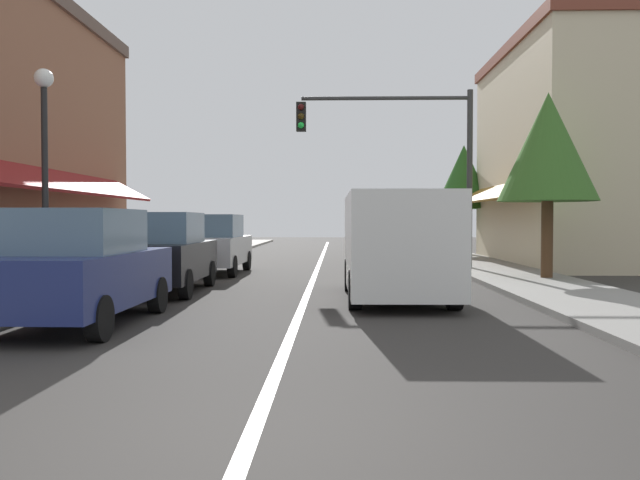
{
  "coord_description": "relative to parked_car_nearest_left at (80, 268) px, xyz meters",
  "views": [
    {
      "loc": [
        0.63,
        -4.06,
        1.6
      ],
      "look_at": [
        0.21,
        12.8,
        1.09
      ],
      "focal_mm": 36.85,
      "sensor_mm": 36.0,
      "label": 1
    }
  ],
  "objects": [
    {
      "name": "parked_car_nearest_left",
      "position": [
        0.0,
        0.0,
        0.0
      ],
      "size": [
        1.82,
        4.12,
        1.77
      ],
      "rotation": [
        0.0,
        0.0,
        -0.01
      ],
      "color": "navy",
      "rests_on": "ground"
    },
    {
      "name": "street_lamp_left_near",
      "position": [
        -1.7,
        2.63,
        2.18
      ],
      "size": [
        0.36,
        0.36,
        4.49
      ],
      "color": "black",
      "rests_on": "ground"
    },
    {
      "name": "ground_plane",
      "position": [
        3.26,
        12.23,
        -0.88
      ],
      "size": [
        80.0,
        80.0,
        0.0
      ],
      "primitive_type": "plane",
      "color": "#33302D"
    },
    {
      "name": "sidewalk_left",
      "position": [
        -2.24,
        12.23,
        -0.82
      ],
      "size": [
        2.6,
        56.0,
        0.12
      ],
      "primitive_type": "cube",
      "color": "gray",
      "rests_on": "ground"
    },
    {
      "name": "van_in_lane",
      "position": [
        5.09,
        3.44,
        0.27
      ],
      "size": [
        2.04,
        5.2,
        2.12
      ],
      "rotation": [
        0.0,
        0.0,
        0.01
      ],
      "color": "silver",
      "rests_on": "ground"
    },
    {
      "name": "parked_car_third_left",
      "position": [
        0.22,
        9.68,
        0.0
      ],
      "size": [
        1.82,
        4.12,
        1.77
      ],
      "rotation": [
        0.0,
        0.0,
        -0.01
      ],
      "color": "#B7BABF",
      "rests_on": "ground"
    },
    {
      "name": "lane_center_stripe",
      "position": [
        3.26,
        12.23,
        -0.88
      ],
      "size": [
        0.14,
        52.0,
        0.01
      ],
      "primitive_type": "cube",
      "color": "silver",
      "rests_on": "ground"
    },
    {
      "name": "sidewalk_right",
      "position": [
        8.76,
        12.23,
        -0.82
      ],
      "size": [
        2.6,
        56.0,
        0.12
      ],
      "primitive_type": "cube",
      "color": "gray",
      "rests_on": "ground"
    },
    {
      "name": "tree_right_near",
      "position": [
        9.33,
        7.25,
        2.58
      ],
      "size": [
        2.54,
        2.54,
        4.89
      ],
      "color": "#4C331E",
      "rests_on": "ground"
    },
    {
      "name": "traffic_signal_mast_arm",
      "position": [
        6.14,
        10.8,
        3.03
      ],
      "size": [
        5.51,
        0.5,
        5.67
      ],
      "color": "#333333",
      "rests_on": "ground"
    },
    {
      "name": "tree_right_far",
      "position": [
        9.54,
        19.49,
        2.62
      ],
      "size": [
        2.57,
        2.57,
        4.94
      ],
      "color": "#4C331E",
      "rests_on": "ground"
    },
    {
      "name": "parked_car_second_left",
      "position": [
        0.04,
        4.57,
        0.0
      ],
      "size": [
        1.83,
        4.13,
        1.77
      ],
      "rotation": [
        0.0,
        0.0,
        0.02
      ],
      "color": "black",
      "rests_on": "ground"
    },
    {
      "name": "storefront_right_block",
      "position": [
        12.19,
        14.23,
        3.11
      ],
      "size": [
        5.58,
        10.2,
        7.98
      ],
      "color": "beige",
      "rests_on": "ground"
    }
  ]
}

